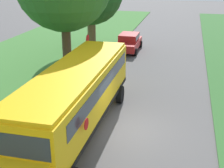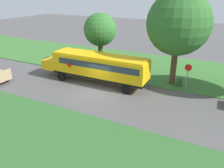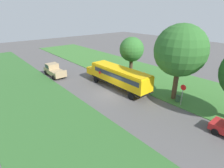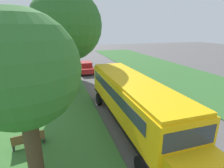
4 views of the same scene
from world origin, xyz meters
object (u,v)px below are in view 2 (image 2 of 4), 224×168
Objects in this scene: school_bus at (97,66)px; stop_sign at (187,74)px; oak_tree_beside_bus at (100,29)px; oak_tree_roadside_mid at (177,23)px; park_bench at (118,63)px; trash_bin at (179,83)px.

school_bus is 4.53× the size of stop_sign.
oak_tree_beside_bus reaches higher than school_bus.
oak_tree_roadside_mid is 5.72× the size of park_bench.
stop_sign is (3.23, 11.71, -3.02)m from oak_tree_beside_bus.
school_bus is 6.75m from oak_tree_beside_bus.
oak_tree_roadside_mid is at bearing -119.01° from stop_sign.
oak_tree_roadside_mid reaches higher than school_bus.
oak_tree_beside_bus is 4.10× the size of park_bench.
park_bench is (-6.08, -0.31, -1.45)m from school_bus.
oak_tree_beside_bus is (-5.49, -2.74, 2.83)m from school_bus.
oak_tree_roadside_mid is at bearing -112.49° from trash_bin.
trash_bin is at bearing 67.51° from oak_tree_roadside_mid.
oak_tree_roadside_mid reaches higher than park_bench.
trash_bin is at bearing 68.99° from park_bench.
oak_tree_roadside_mid is 10.56× the size of trash_bin.
oak_tree_roadside_mid is at bearing 69.18° from park_bench.
oak_tree_roadside_mid is (-3.20, 7.27, 4.49)m from school_bus.
park_bench is at bearing -111.01° from trash_bin.
school_bus is 7.48× the size of park_bench.
oak_tree_beside_bus reaches higher than park_bench.
oak_tree_beside_bus reaches higher than stop_sign.
oak_tree_beside_bus is at bearing -103.74° from trash_bin.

